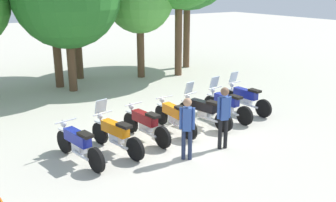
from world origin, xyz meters
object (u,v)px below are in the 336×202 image
object	(u,v)px
motorcycle_6	(245,98)
person_0	(224,113)
motorcycle_3	(174,116)
motorcycle_2	(145,124)
motorcycle_5	(226,104)
motorcycle_0	(78,144)
motorcycle_1	(115,134)
motorcycle_4	(203,110)
tree_5	(140,0)
person_1	(187,124)

from	to	relation	value
motorcycle_6	person_0	size ratio (longest dim) A/B	1.24
motorcycle_3	motorcycle_6	bearing A→B (deg)	-86.68
motorcycle_6	person_0	xyz separation A→B (m)	(-2.83, -1.99, 0.53)
motorcycle_2	motorcycle_5	distance (m)	3.24
motorcycle_0	motorcycle_5	distance (m)	5.41
motorcycle_1	motorcycle_6	xyz separation A→B (m)	(5.40, 0.51, 0.00)
motorcycle_5	motorcycle_3	bearing A→B (deg)	84.96
motorcycle_2	motorcycle_4	world-z (taller)	motorcycle_4
motorcycle_5	person_0	distance (m)	2.56
motorcycle_2	tree_5	distance (m)	8.58
motorcycle_4	tree_5	world-z (taller)	tree_5
person_0	person_1	distance (m)	1.25
motorcycle_1	motorcycle_5	bearing A→B (deg)	-97.76
person_1	motorcycle_0	bearing A→B (deg)	99.51
motorcycle_5	tree_5	bearing A→B (deg)	-9.46
motorcycle_0	motorcycle_4	bearing A→B (deg)	-96.75
motorcycle_5	motorcycle_0	bearing A→B (deg)	89.18
motorcycle_3	motorcycle_4	bearing A→B (deg)	-95.45
motorcycle_6	person_1	xyz separation A→B (m)	(-4.07, -1.99, 0.47)
person_0	motorcycle_5	bearing A→B (deg)	-26.00
motorcycle_0	motorcycle_1	distance (m)	1.08
person_0	tree_5	size ratio (longest dim) A/B	0.33
motorcycle_0	motorcycle_3	world-z (taller)	same
motorcycle_4	motorcycle_5	distance (m)	1.09
person_1	motorcycle_5	bearing A→B (deg)	-18.76
motorcycle_1	motorcycle_5	size ratio (longest dim) A/B	0.99
person_0	motorcycle_0	bearing A→B (deg)	86.91
tree_5	person_1	bearing A→B (deg)	-112.23
motorcycle_1	motorcycle_3	world-z (taller)	motorcycle_1
motorcycle_1	motorcycle_6	size ratio (longest dim) A/B	0.99
motorcycle_2	motorcycle_3	xyz separation A→B (m)	(1.08, 0.07, 0.00)
motorcycle_0	motorcycle_4	size ratio (longest dim) A/B	1.01
tree_5	person_0	bearing A→B (deg)	-104.87
motorcycle_6	person_1	world-z (taller)	person_1
motorcycle_6	motorcycle_5	bearing A→B (deg)	95.28
motorcycle_5	motorcycle_1	bearing A→B (deg)	89.49
person_0	motorcycle_6	bearing A→B (deg)	-36.71
motorcycle_3	motorcycle_5	size ratio (longest dim) A/B	1.00
motorcycle_3	person_1	xyz separation A→B (m)	(-0.84, -1.81, 0.48)
motorcycle_5	motorcycle_6	xyz separation A→B (m)	(1.08, 0.19, 0.00)
motorcycle_1	motorcycle_0	bearing A→B (deg)	80.66
motorcycle_3	motorcycle_2	bearing A→B (deg)	93.98
motorcycle_3	tree_5	distance (m)	8.09
motorcycle_0	motorcycle_5	world-z (taller)	motorcycle_5
motorcycle_6	person_1	bearing A→B (deg)	111.35
person_1	tree_5	distance (m)	9.80
motorcycle_5	person_1	bearing A→B (deg)	116.25
motorcycle_1	motorcycle_3	distance (m)	2.19
motorcycle_6	motorcycle_3	bearing A→B (deg)	88.49
motorcycle_2	motorcycle_5	size ratio (longest dim) A/B	1.00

